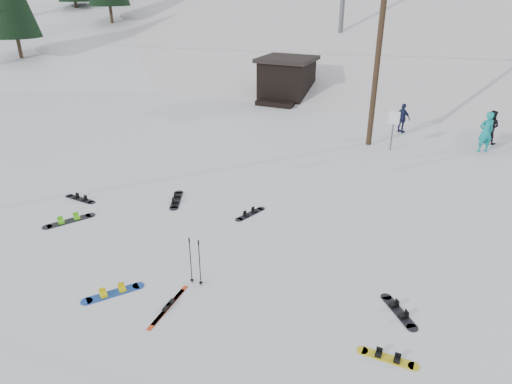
% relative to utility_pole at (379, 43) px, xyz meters
% --- Properties ---
extents(ground, '(200.00, 200.00, 0.00)m').
position_rel_utility_pole_xyz_m(ground, '(-2.00, -14.00, -4.68)').
color(ground, white).
rests_on(ground, ground).
extents(ski_slope, '(60.00, 85.24, 65.97)m').
position_rel_utility_pole_xyz_m(ski_slope, '(-2.00, 41.00, -16.68)').
color(ski_slope, silver).
rests_on(ski_slope, ground).
extents(ridge_left, '(47.54, 95.03, 58.38)m').
position_rel_utility_pole_xyz_m(ridge_left, '(-38.00, 34.00, -15.68)').
color(ridge_left, white).
rests_on(ridge_left, ground).
extents(treeline_left, '(20.00, 64.00, 10.00)m').
position_rel_utility_pole_xyz_m(treeline_left, '(-36.00, 26.00, -4.68)').
color(treeline_left, black).
rests_on(treeline_left, ground).
extents(treeline_crest, '(50.00, 6.00, 10.00)m').
position_rel_utility_pole_xyz_m(treeline_crest, '(-2.00, 72.00, -4.68)').
color(treeline_crest, black).
rests_on(treeline_crest, ski_slope).
extents(utility_pole, '(2.00, 0.26, 9.00)m').
position_rel_utility_pole_xyz_m(utility_pole, '(0.00, 0.00, 0.00)').
color(utility_pole, '#3A2819').
rests_on(utility_pole, ground).
extents(trail_sign, '(0.50, 0.09, 1.85)m').
position_rel_utility_pole_xyz_m(trail_sign, '(1.10, -0.42, -3.41)').
color(trail_sign, '#595B60').
rests_on(trail_sign, ground).
extents(lift_hut, '(3.40, 4.10, 2.75)m').
position_rel_utility_pole_xyz_m(lift_hut, '(-7.00, 6.94, -3.32)').
color(lift_hut, black).
rests_on(lift_hut, ground).
extents(hero_snowboard, '(1.05, 1.34, 0.11)m').
position_rel_utility_pole_xyz_m(hero_snowboard, '(-3.34, -14.38, -4.65)').
color(hero_snowboard, '#1A46AC').
rests_on(hero_snowboard, ground).
extents(hero_skis, '(0.22, 1.76, 0.09)m').
position_rel_utility_pole_xyz_m(hero_skis, '(-1.78, -14.22, -4.65)').
color(hero_skis, '#B23212').
rests_on(hero_skis, ground).
extents(ski_poles, '(0.37, 0.10, 1.33)m').
position_rel_utility_pole_xyz_m(ski_poles, '(-1.66, -13.12, -4.00)').
color(ski_poles, black).
rests_on(ski_poles, ground).
extents(board_scatter_a, '(1.41, 0.35, 0.10)m').
position_rel_utility_pole_xyz_m(board_scatter_a, '(-8.14, -10.54, -4.66)').
color(board_scatter_a, black).
rests_on(board_scatter_a, ground).
extents(board_scatter_b, '(0.88, 1.50, 0.11)m').
position_rel_utility_pole_xyz_m(board_scatter_b, '(-4.93, -9.16, -4.65)').
color(board_scatter_b, black).
rests_on(board_scatter_b, ground).
extents(board_scatter_c, '(0.99, 1.53, 0.12)m').
position_rel_utility_pole_xyz_m(board_scatter_c, '(-7.24, -11.96, -4.65)').
color(board_scatter_c, black).
rests_on(board_scatter_c, ground).
extents(board_scatter_d, '(1.01, 1.16, 0.10)m').
position_rel_utility_pole_xyz_m(board_scatter_d, '(3.31, -12.09, -4.66)').
color(board_scatter_d, black).
rests_on(board_scatter_d, ground).
extents(board_scatter_e, '(1.30, 0.25, 0.09)m').
position_rel_utility_pole_xyz_m(board_scatter_e, '(3.33, -13.70, -4.66)').
color(board_scatter_e, yellow).
rests_on(board_scatter_e, ground).
extents(board_scatter_f, '(0.59, 1.30, 0.09)m').
position_rel_utility_pole_xyz_m(board_scatter_f, '(-2.05, -9.02, -4.66)').
color(board_scatter_f, black).
rests_on(board_scatter_f, ground).
extents(skier_teal, '(0.82, 0.74, 1.88)m').
position_rel_utility_pole_xyz_m(skier_teal, '(4.99, 1.16, -3.74)').
color(skier_teal, '#0E918F').
rests_on(skier_teal, ground).
extents(skier_dark, '(0.95, 0.85, 1.62)m').
position_rel_utility_pole_xyz_m(skier_dark, '(5.22, 2.63, -3.87)').
color(skier_dark, black).
rests_on(skier_dark, ground).
extents(skier_navy, '(0.96, 0.74, 1.52)m').
position_rel_utility_pole_xyz_m(skier_navy, '(1.12, 2.63, -3.92)').
color(skier_navy, '#1B2144').
rests_on(skier_navy, ground).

